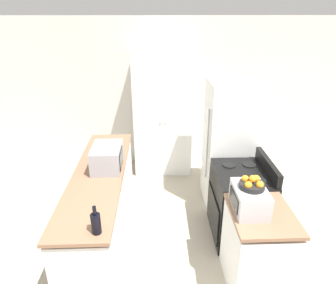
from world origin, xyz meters
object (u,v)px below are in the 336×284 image
at_px(pantry_cabinet, 163,116).
at_px(toaster_oven, 249,199).
at_px(fruit_bowl, 252,184).
at_px(refrigerator, 229,144).
at_px(stove, 239,203).
at_px(wine_bottle, 96,223).
at_px(microwave, 107,157).

height_order(pantry_cabinet, toaster_oven, pantry_cabinet).
bearing_deg(fruit_bowl, refrigerator, 84.44).
bearing_deg(stove, refrigerator, 89.09).
bearing_deg(pantry_cabinet, refrigerator, -47.12).
bearing_deg(fruit_bowl, wine_bottle, -168.46).
xyz_separation_m(stove, refrigerator, (0.01, 0.79, 0.46)).
bearing_deg(pantry_cabinet, stove, -62.79).
height_order(toaster_oven, fruit_bowl, fruit_bowl).
xyz_separation_m(pantry_cabinet, refrigerator, (0.94, -1.01, -0.09)).
bearing_deg(wine_bottle, refrigerator, 48.52).
distance_m(stove, fruit_bowl, 1.01).
distance_m(stove, toaster_oven, 0.92).
xyz_separation_m(microwave, fruit_bowl, (1.50, -0.88, 0.14)).
xyz_separation_m(refrigerator, microwave, (-1.64, -0.60, 0.13)).
bearing_deg(refrigerator, microwave, -159.91).
bearing_deg(refrigerator, stove, -90.91).
relative_size(refrigerator, wine_bottle, 6.67).
xyz_separation_m(pantry_cabinet, stove, (0.92, -1.80, -0.55)).
bearing_deg(stove, microwave, 173.46).
distance_m(pantry_cabinet, microwave, 1.76).
distance_m(wine_bottle, toaster_oven, 1.44).
height_order(pantry_cabinet, fruit_bowl, pantry_cabinet).
relative_size(toaster_oven, fruit_bowl, 1.77).
relative_size(refrigerator, toaster_oven, 4.27).
relative_size(stove, fruit_bowl, 4.39).
distance_m(pantry_cabinet, wine_bottle, 2.85).
distance_m(refrigerator, toaster_oven, 1.51).
distance_m(microwave, wine_bottle, 1.18).
bearing_deg(microwave, wine_bottle, -86.49).
height_order(stove, toaster_oven, toaster_oven).
bearing_deg(fruit_bowl, toaster_oven, -126.58).
bearing_deg(stove, wine_bottle, -147.61).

